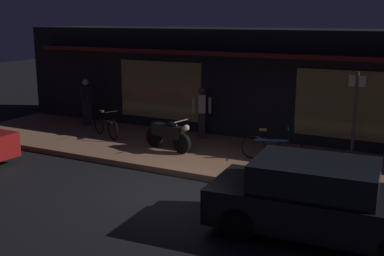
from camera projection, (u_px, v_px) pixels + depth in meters
The scene contains 10 objects.
ground_plane at pixel (167, 190), 11.29m from camera, with size 60.00×60.00×0.00m, color black.
sidewalk_slab at pixel (220, 156), 13.87m from camera, with size 18.00×4.00×0.15m, color #8C6047.
storefront_building at pixel (261, 82), 16.40m from camera, with size 18.00×3.30×3.60m.
motorcycle at pixel (169, 134), 14.03m from camera, with size 1.68×0.65×0.97m.
bicycle_parked at pixel (106, 126), 15.65m from camera, with size 1.51×0.76×0.91m.
bicycle_extra at pixel (271, 147), 13.15m from camera, with size 1.59×0.61×0.91m.
person_photographer at pixel (86, 101), 17.27m from camera, with size 0.54×0.44×1.67m.
person_bystander at pixel (202, 111), 15.39m from camera, with size 0.58×0.44×1.67m.
sign_post at pixel (355, 110), 13.03m from camera, with size 0.44×0.09×2.40m.
parked_car_far at pixel (320, 200), 8.81m from camera, with size 4.21×2.03×1.42m.
Camera 1 is at (5.45, -9.19, 3.96)m, focal length 45.00 mm.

